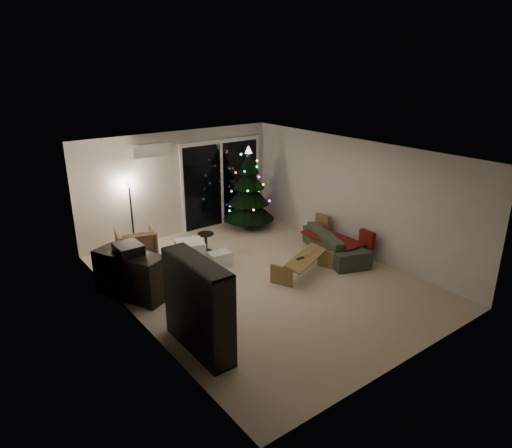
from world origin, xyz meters
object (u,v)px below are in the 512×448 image
(media_cabinet, at_px, (131,275))
(coffee_table, at_px, (306,266))
(sofa, at_px, (335,243))
(bookshelf, at_px, (188,309))
(armchair, at_px, (136,245))
(christmas_tree, at_px, (249,188))

(media_cabinet, relative_size, coffee_table, 1.02)
(coffee_table, bearing_deg, sofa, -5.28)
(sofa, xyz_separation_m, coffee_table, (-1.24, -0.40, -0.07))
(bookshelf, height_order, armchair, bookshelf)
(coffee_table, bearing_deg, christmas_tree, 52.19)
(media_cabinet, distance_m, christmas_tree, 4.23)
(sofa, relative_size, christmas_tree, 0.92)
(bookshelf, relative_size, armchair, 1.78)
(armchair, relative_size, coffee_table, 0.61)
(media_cabinet, xyz_separation_m, coffee_table, (3.06, -1.28, -0.21))
(media_cabinet, height_order, armchair, media_cabinet)
(bookshelf, xyz_separation_m, christmas_tree, (3.83, 3.78, 0.33))
(sofa, xyz_separation_m, christmas_tree, (-0.47, 2.56, 0.76))
(media_cabinet, height_order, coffee_table, media_cabinet)
(sofa, height_order, coffee_table, sofa)
(media_cabinet, height_order, sofa, media_cabinet)
(bookshelf, xyz_separation_m, sofa, (4.30, 1.22, -0.43))
(bookshelf, bearing_deg, coffee_table, 26.53)
(media_cabinet, xyz_separation_m, sofa, (4.30, -0.88, -0.14))
(sofa, bearing_deg, media_cabinet, 98.73)
(christmas_tree, bearing_deg, coffee_table, -104.58)
(armchair, bearing_deg, media_cabinet, 77.62)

